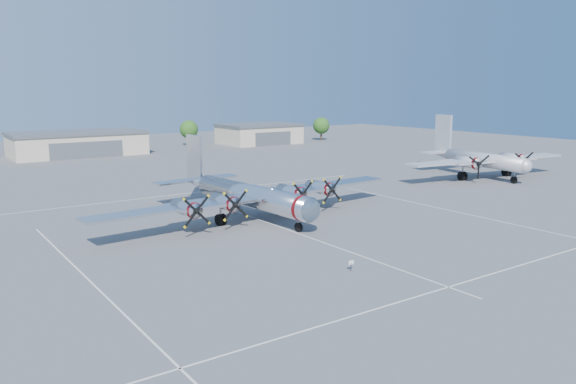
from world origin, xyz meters
TOP-DOWN VIEW (x-y plane):
  - ground at (0.00, 0.00)m, footprint 260.00×260.00m
  - parking_lines at (0.00, -1.75)m, footprint 60.00×50.08m
  - hangar_center at (0.00, 81.96)m, footprint 28.60×14.60m
  - hangar_east at (48.00, 81.96)m, footprint 20.60×14.60m
  - tree_east at (30.00, 88.00)m, footprint 4.80×4.80m
  - tree_far_east at (68.00, 80.00)m, footprint 4.80×4.80m
  - main_bomber_b29 at (-0.33, 7.45)m, footprint 42.26×30.69m
  - twin_engine_east at (47.32, 10.40)m, footprint 34.96×27.31m
  - info_placard at (-3.55, -14.86)m, footprint 0.48×0.09m

SIDE VIEW (x-z plane):
  - ground at x=0.00m, z-range 0.00..0.00m
  - main_bomber_b29 at x=-0.33m, z-range -4.43..4.43m
  - twin_engine_east at x=47.32m, z-range -5.08..5.08m
  - parking_lines at x=0.00m, z-range 0.00..0.01m
  - info_placard at x=-3.55m, z-range 0.19..1.10m
  - hangar_center at x=0.00m, z-range 0.01..5.41m
  - hangar_east at x=48.00m, z-range 0.01..5.41m
  - tree_east at x=30.00m, z-range 0.90..7.54m
  - tree_far_east at x=68.00m, z-range 0.90..7.54m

